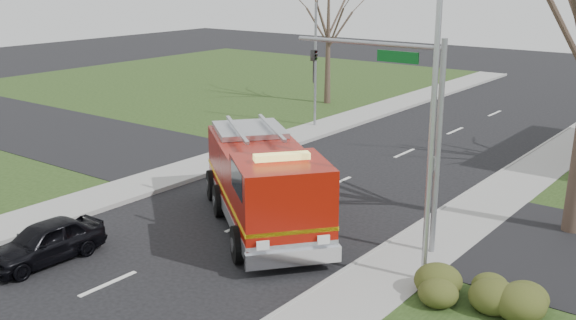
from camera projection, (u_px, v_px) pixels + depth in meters
The scene contains 11 objects.
ground at pixel (245, 224), 23.93m from camera, with size 120.00×120.00×0.00m, color black.
sidewalk_right at pixel (400, 267), 20.30m from camera, with size 2.40×80.00×0.15m, color gray.
sidewalk_left at pixel (130, 189), 27.52m from camera, with size 2.40×80.00×0.15m, color gray.
cross_street_left at pixel (4, 120), 40.03m from camera, with size 30.00×8.00×0.15m, color black.
hedge_corner at pixel (478, 289), 17.76m from camera, with size 2.80×2.00×0.90m, color #2F3B15.
bare_tree_left at pixel (328, 20), 43.56m from camera, with size 4.50×4.50×9.00m.
traffic_signal_mast at pixel (402, 104), 20.76m from camera, with size 5.29×0.18×6.80m.
streetlight_pole at pixel (430, 130), 18.15m from camera, with size 1.48×0.16×8.40m.
utility_pole_far at pixel (315, 66), 37.66m from camera, with size 0.14×0.14×7.00m, color gray.
fire_engine at pixel (265, 185), 23.25m from camera, with size 8.26×7.44×3.36m.
parked_car_maroon at pixel (45, 242), 20.69m from camera, with size 1.52×3.78×1.29m, color black.
Camera 1 is at (14.80, -16.89, 8.70)m, focal length 42.00 mm.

